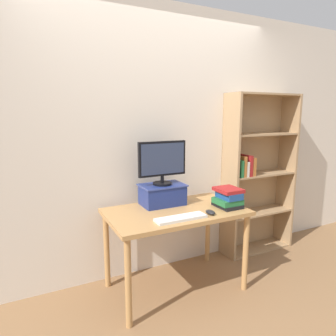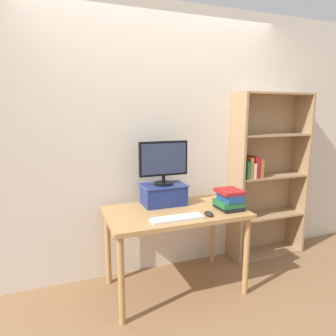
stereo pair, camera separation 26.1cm
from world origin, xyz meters
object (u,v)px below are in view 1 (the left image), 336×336
at_px(computer_mouse, 210,212).
at_px(book_stack, 228,198).
at_px(bookshelf_unit, 256,173).
at_px(riser_box, 162,194).
at_px(computer_monitor, 162,161).
at_px(desk, 176,220).
at_px(keyboard, 181,218).

distance_m(computer_mouse, book_stack, 0.28).
height_order(bookshelf_unit, riser_box, bookshelf_unit).
bearing_deg(computer_monitor, desk, -79.44).
height_order(riser_box, computer_mouse, riser_box).
xyz_separation_m(bookshelf_unit, computer_monitor, (-1.24, -0.12, 0.25)).
distance_m(riser_box, computer_monitor, 0.31).
xyz_separation_m(bookshelf_unit, book_stack, (-0.74, -0.46, -0.08)).
bearing_deg(computer_monitor, bookshelf_unit, 5.72).
height_order(desk, keyboard, keyboard).
distance_m(desk, riser_box, 0.28).
xyz_separation_m(computer_monitor, computer_mouse, (0.24, -0.42, -0.39)).
distance_m(bookshelf_unit, book_stack, 0.87).
height_order(computer_mouse, book_stack, book_stack).
bearing_deg(computer_monitor, riser_box, 90.00).
relative_size(riser_box, book_stack, 1.71).
bearing_deg(computer_mouse, bookshelf_unit, 28.88).
relative_size(computer_monitor, computer_mouse, 4.39).
height_order(desk, book_stack, book_stack).
bearing_deg(keyboard, desk, 71.98).
xyz_separation_m(desk, computer_mouse, (0.21, -0.23, 0.11)).
height_order(keyboard, book_stack, book_stack).
bearing_deg(book_stack, keyboard, -170.45).
bearing_deg(riser_box, keyboard, -95.07).
relative_size(keyboard, computer_mouse, 4.13).
bearing_deg(keyboard, riser_box, 84.93).
relative_size(desk, bookshelf_unit, 0.67).
xyz_separation_m(keyboard, computer_mouse, (0.28, -0.00, 0.01)).
xyz_separation_m(desk, book_stack, (0.46, -0.14, 0.17)).
bearing_deg(bookshelf_unit, book_stack, -148.38).
relative_size(bookshelf_unit, computer_mouse, 17.21).
xyz_separation_m(riser_box, book_stack, (0.50, -0.33, -0.02)).
xyz_separation_m(computer_mouse, book_stack, (0.25, 0.09, 0.07)).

